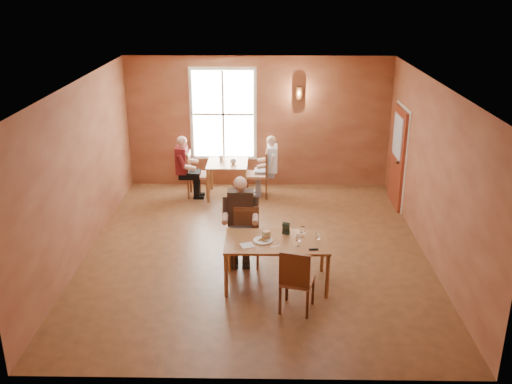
{
  "coord_description": "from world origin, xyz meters",
  "views": [
    {
      "loc": [
        0.16,
        -9.22,
        4.61
      ],
      "look_at": [
        0.0,
        0.2,
        1.05
      ],
      "focal_mm": 40.0,
      "sensor_mm": 36.0,
      "label": 1
    }
  ],
  "objects_px": {
    "chair_empty": "(297,279)",
    "diner_white": "(258,168)",
    "chair_diner_main": "(246,238)",
    "diner_main": "(246,227)",
    "main_table": "(276,262)",
    "chair_diner_maroon": "(198,174)",
    "diner_maroon": "(197,167)",
    "chair_diner_white": "(257,174)",
    "second_table": "(228,179)"
  },
  "relations": [
    {
      "from": "second_table",
      "to": "chair_diner_white",
      "type": "xyz_separation_m",
      "value": [
        0.65,
        0.0,
        0.14
      ]
    },
    {
      "from": "main_table",
      "to": "chair_empty",
      "type": "relative_size",
      "value": 1.6
    },
    {
      "from": "main_table",
      "to": "chair_diner_maroon",
      "type": "height_order",
      "value": "chair_diner_maroon"
    },
    {
      "from": "chair_empty",
      "to": "second_table",
      "type": "height_order",
      "value": "chair_empty"
    },
    {
      "from": "main_table",
      "to": "chair_diner_white",
      "type": "bearing_deg",
      "value": 95.39
    },
    {
      "from": "chair_diner_main",
      "to": "chair_empty",
      "type": "height_order",
      "value": "chair_empty"
    },
    {
      "from": "second_table",
      "to": "chair_diner_maroon",
      "type": "relative_size",
      "value": 0.86
    },
    {
      "from": "diner_maroon",
      "to": "diner_white",
      "type": "bearing_deg",
      "value": 90.0
    },
    {
      "from": "chair_empty",
      "to": "second_table",
      "type": "relative_size",
      "value": 1.14
    },
    {
      "from": "main_table",
      "to": "diner_white",
      "type": "xyz_separation_m",
      "value": [
        -0.34,
        3.9,
        0.28
      ]
    },
    {
      "from": "diner_main",
      "to": "chair_diner_white",
      "type": "relative_size",
      "value": 1.36
    },
    {
      "from": "chair_diner_main",
      "to": "chair_diner_white",
      "type": "xyz_separation_m",
      "value": [
        0.13,
        3.25,
        0.04
      ]
    },
    {
      "from": "second_table",
      "to": "chair_diner_white",
      "type": "bearing_deg",
      "value": 0.0
    },
    {
      "from": "chair_empty",
      "to": "diner_main",
      "type": "bearing_deg",
      "value": 135.86
    },
    {
      "from": "diner_main",
      "to": "second_table",
      "type": "relative_size",
      "value": 1.62
    },
    {
      "from": "diner_white",
      "to": "chair_diner_main",
      "type": "bearing_deg",
      "value": 177.15
    },
    {
      "from": "chair_diner_maroon",
      "to": "diner_maroon",
      "type": "height_order",
      "value": "diner_maroon"
    },
    {
      "from": "main_table",
      "to": "chair_diner_main",
      "type": "bearing_deg",
      "value": 127.57
    },
    {
      "from": "chair_diner_white",
      "to": "diner_white",
      "type": "distance_m",
      "value": 0.14
    },
    {
      "from": "chair_diner_main",
      "to": "diner_maroon",
      "type": "distance_m",
      "value": 3.47
    },
    {
      "from": "chair_empty",
      "to": "diner_white",
      "type": "height_order",
      "value": "diner_white"
    },
    {
      "from": "chair_diner_main",
      "to": "chair_diner_white",
      "type": "distance_m",
      "value": 3.25
    },
    {
      "from": "main_table",
      "to": "chair_diner_main",
      "type": "height_order",
      "value": "chair_diner_main"
    },
    {
      "from": "chair_diner_maroon",
      "to": "main_table",
      "type": "bearing_deg",
      "value": 23.15
    },
    {
      "from": "chair_diner_maroon",
      "to": "diner_maroon",
      "type": "xyz_separation_m",
      "value": [
        -0.03,
        0.0,
        0.16
      ]
    },
    {
      "from": "chair_diner_main",
      "to": "second_table",
      "type": "height_order",
      "value": "chair_diner_main"
    },
    {
      "from": "chair_diner_main",
      "to": "diner_main",
      "type": "height_order",
      "value": "diner_main"
    },
    {
      "from": "chair_diner_main",
      "to": "diner_main",
      "type": "xyz_separation_m",
      "value": [
        0.0,
        -0.03,
        0.23
      ]
    },
    {
      "from": "second_table",
      "to": "diner_white",
      "type": "height_order",
      "value": "diner_white"
    },
    {
      "from": "main_table",
      "to": "diner_white",
      "type": "relative_size",
      "value": 1.22
    },
    {
      "from": "chair_diner_main",
      "to": "diner_main",
      "type": "bearing_deg",
      "value": 90.0
    },
    {
      "from": "chair_empty",
      "to": "diner_maroon",
      "type": "bearing_deg",
      "value": 128.93
    },
    {
      "from": "diner_white",
      "to": "chair_diner_maroon",
      "type": "relative_size",
      "value": 1.29
    },
    {
      "from": "chair_diner_main",
      "to": "second_table",
      "type": "distance_m",
      "value": 3.29
    },
    {
      "from": "chair_empty",
      "to": "diner_white",
      "type": "relative_size",
      "value": 0.76
    },
    {
      "from": "diner_main",
      "to": "diner_white",
      "type": "bearing_deg",
      "value": -92.82
    },
    {
      "from": "second_table",
      "to": "diner_white",
      "type": "bearing_deg",
      "value": 0.0
    },
    {
      "from": "second_table",
      "to": "diner_main",
      "type": "bearing_deg",
      "value": -81.02
    },
    {
      "from": "main_table",
      "to": "second_table",
      "type": "xyz_separation_m",
      "value": [
        -1.02,
        3.9,
        0.01
      ]
    },
    {
      "from": "second_table",
      "to": "diner_white",
      "type": "xyz_separation_m",
      "value": [
        0.68,
        0.0,
        0.27
      ]
    },
    {
      "from": "chair_diner_maroon",
      "to": "diner_maroon",
      "type": "relative_size",
      "value": 0.76
    },
    {
      "from": "diner_main",
      "to": "chair_diner_white",
      "type": "xyz_separation_m",
      "value": [
        0.13,
        3.28,
        -0.19
      ]
    },
    {
      "from": "chair_empty",
      "to": "diner_maroon",
      "type": "relative_size",
      "value": 0.74
    },
    {
      "from": "chair_diner_white",
      "to": "chair_diner_maroon",
      "type": "distance_m",
      "value": 1.3
    },
    {
      "from": "diner_main",
      "to": "second_table",
      "type": "xyz_separation_m",
      "value": [
        -0.52,
        3.28,
        -0.33
      ]
    },
    {
      "from": "chair_diner_main",
      "to": "diner_maroon",
      "type": "relative_size",
      "value": 0.72
    },
    {
      "from": "chair_diner_white",
      "to": "diner_main",
      "type": "bearing_deg",
      "value": 177.7
    },
    {
      "from": "second_table",
      "to": "main_table",
      "type": "bearing_deg",
      "value": -75.37
    },
    {
      "from": "diner_main",
      "to": "main_table",
      "type": "bearing_deg",
      "value": 128.88
    },
    {
      "from": "diner_white",
      "to": "diner_maroon",
      "type": "bearing_deg",
      "value": 90.0
    }
  ]
}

